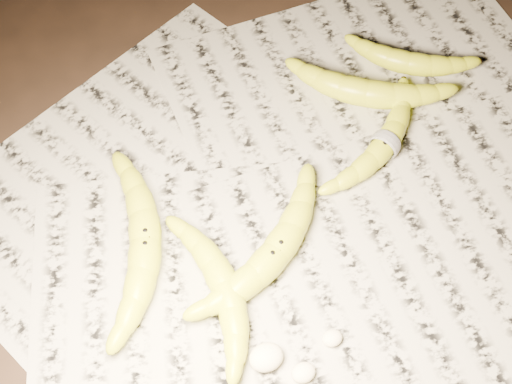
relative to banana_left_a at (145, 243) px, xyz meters
name	(u,v)px	position (x,y,z in m)	size (l,w,h in m)	color
ground	(284,225)	(0.18, -0.03, -0.03)	(3.00, 3.00, 0.00)	black
newspaper_patch	(290,218)	(0.19, -0.03, -0.02)	(0.90, 0.70, 0.01)	#A19E8A
banana_left_a	(145,243)	(0.00, 0.00, 0.00)	(0.24, 0.07, 0.04)	yellow
banana_left_b	(225,286)	(0.07, -0.09, 0.00)	(0.19, 0.06, 0.04)	yellow
banana_center	(275,252)	(0.14, -0.08, 0.00)	(0.22, 0.07, 0.04)	yellow
banana_taped	(385,143)	(0.35, 0.02, 0.00)	(0.20, 0.05, 0.03)	yellow
banana_upper_a	(367,91)	(0.37, 0.10, 0.00)	(0.21, 0.06, 0.04)	yellow
banana_upper_b	(409,61)	(0.45, 0.13, 0.00)	(0.17, 0.05, 0.03)	yellow
measuring_tape	(385,143)	(0.35, 0.02, 0.00)	(0.04, 0.04, 0.00)	white
flesh_chunk_a	(266,356)	(0.08, -0.19, -0.01)	(0.04, 0.03, 0.02)	#FFF7C5
flesh_chunk_b	(304,372)	(0.11, -0.22, -0.01)	(0.03, 0.02, 0.02)	#FFF7C5
flesh_chunk_c	(333,337)	(0.16, -0.20, -0.01)	(0.02, 0.02, 0.01)	#FFF7C5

